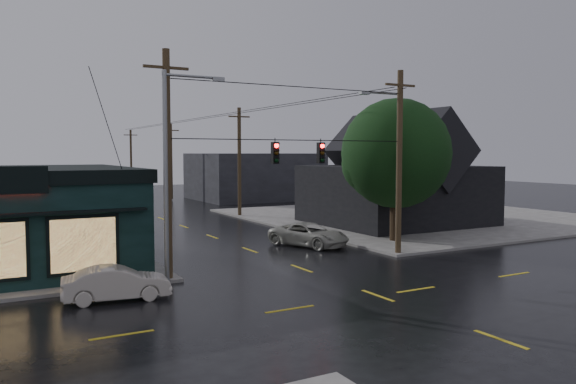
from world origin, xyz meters
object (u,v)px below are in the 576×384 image
sedan_cream (117,283)px  suv_silver (309,235)px  corner_tree (396,154)px  utility_pole_ne (398,255)px  utility_pole_nw (169,281)px

sedan_cream → suv_silver: (12.98, 7.19, 0.04)m
sedan_cream → suv_silver: bearing=-53.6°
corner_tree → sedan_cream: size_ratio=2.22×
corner_tree → suv_silver: bearing=165.6°
corner_tree → utility_pole_ne: corner_tree is taller
utility_pole_nw → utility_pole_ne: size_ratio=1.00×
utility_pole_ne → sedan_cream: (-15.74, -2.20, 0.66)m
utility_pole_ne → sedan_cream: utility_pole_ne is taller
utility_pole_nw → sedan_cream: (-2.74, -2.20, 0.66)m
utility_pole_nw → utility_pole_ne: (13.00, 0.00, 0.00)m
sedan_cream → suv_silver: 14.84m
corner_tree → sedan_cream: (-18.50, -5.77, -4.96)m
utility_pole_nw → suv_silver: (10.24, 4.99, 0.71)m
corner_tree → suv_silver: (-5.52, 1.42, -4.92)m
corner_tree → utility_pole_nw: bearing=-167.2°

